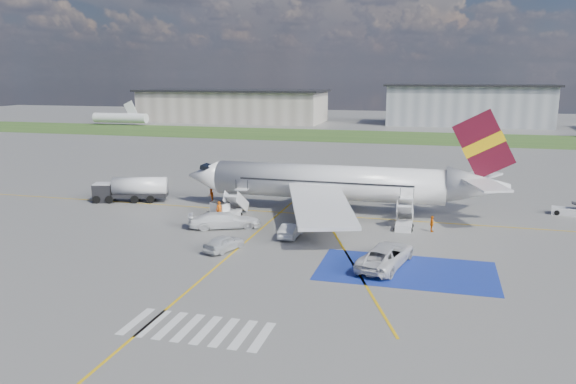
{
  "coord_description": "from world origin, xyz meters",
  "views": [
    {
      "loc": [
        11.95,
        -47.46,
        15.31
      ],
      "look_at": [
        -2.76,
        7.06,
        3.5
      ],
      "focal_mm": 35.0,
      "sensor_mm": 36.0,
      "label": 1
    }
  ],
  "objects_px": {
    "car_silver_a": "(224,243)",
    "van_white_a": "(386,252)",
    "van_white_b": "(225,218)",
    "car_silver_b": "(291,230)",
    "airliner": "(341,183)",
    "fuel_tanker": "(131,191)",
    "gpu_cart": "(220,210)",
    "belt_loader": "(575,212)"
  },
  "relations": [
    {
      "from": "fuel_tanker",
      "to": "gpu_cart",
      "type": "distance_m",
      "value": 13.99
    },
    {
      "from": "gpu_cart",
      "to": "belt_loader",
      "type": "xyz_separation_m",
      "value": [
        37.9,
        10.63,
        -0.38
      ]
    },
    {
      "from": "gpu_cart",
      "to": "car_silver_b",
      "type": "bearing_deg",
      "value": -7.23
    },
    {
      "from": "belt_loader",
      "to": "van_white_b",
      "type": "relative_size",
      "value": 0.94
    },
    {
      "from": "car_silver_a",
      "to": "car_silver_b",
      "type": "relative_size",
      "value": 0.98
    },
    {
      "from": "car_silver_b",
      "to": "van_white_a",
      "type": "relative_size",
      "value": 0.69
    },
    {
      "from": "car_silver_b",
      "to": "fuel_tanker",
      "type": "bearing_deg",
      "value": -21.91
    },
    {
      "from": "fuel_tanker",
      "to": "car_silver_a",
      "type": "xyz_separation_m",
      "value": [
        18.34,
        -15.6,
        -0.55
      ]
    },
    {
      "from": "van_white_b",
      "to": "car_silver_a",
      "type": "bearing_deg",
      "value": 177.2
    },
    {
      "from": "van_white_a",
      "to": "car_silver_a",
      "type": "bearing_deg",
      "value": 11.69
    },
    {
      "from": "van_white_b",
      "to": "fuel_tanker",
      "type": "bearing_deg",
      "value": 37.82
    },
    {
      "from": "airliner",
      "to": "car_silver_b",
      "type": "height_order",
      "value": "airliner"
    },
    {
      "from": "car_silver_a",
      "to": "van_white_b",
      "type": "xyz_separation_m",
      "value": [
        -2.73,
        7.15,
        0.35
      ]
    },
    {
      "from": "airliner",
      "to": "van_white_b",
      "type": "xyz_separation_m",
      "value": [
        -10.19,
        -9.73,
        -2.32
      ]
    },
    {
      "from": "airliner",
      "to": "gpu_cart",
      "type": "distance_m",
      "value": 13.84
    },
    {
      "from": "van_white_b",
      "to": "car_silver_b",
      "type": "bearing_deg",
      "value": -124.6
    },
    {
      "from": "car_silver_a",
      "to": "van_white_a",
      "type": "relative_size",
      "value": 0.68
    },
    {
      "from": "van_white_a",
      "to": "van_white_b",
      "type": "bearing_deg",
      "value": -10.9
    },
    {
      "from": "gpu_cart",
      "to": "van_white_a",
      "type": "bearing_deg",
      "value": -7.75
    },
    {
      "from": "airliner",
      "to": "van_white_a",
      "type": "relative_size",
      "value": 5.89
    },
    {
      "from": "airliner",
      "to": "fuel_tanker",
      "type": "distance_m",
      "value": 25.92
    },
    {
      "from": "fuel_tanker",
      "to": "van_white_b",
      "type": "distance_m",
      "value": 17.75
    },
    {
      "from": "car_silver_a",
      "to": "van_white_b",
      "type": "height_order",
      "value": "van_white_b"
    },
    {
      "from": "van_white_a",
      "to": "van_white_b",
      "type": "relative_size",
      "value": 1.15
    },
    {
      "from": "belt_loader",
      "to": "car_silver_b",
      "type": "relative_size",
      "value": 1.18
    },
    {
      "from": "belt_loader",
      "to": "van_white_b",
      "type": "xyz_separation_m",
      "value": [
        -35.64,
        -14.94,
        0.7
      ]
    },
    {
      "from": "fuel_tanker",
      "to": "gpu_cart",
      "type": "bearing_deg",
      "value": -33.99
    },
    {
      "from": "van_white_a",
      "to": "van_white_b",
      "type": "xyz_separation_m",
      "value": [
        -16.98,
        7.36,
        -0.1
      ]
    },
    {
      "from": "van_white_a",
      "to": "gpu_cart",
      "type": "bearing_deg",
      "value": -18.7
    },
    {
      "from": "van_white_a",
      "to": "van_white_b",
      "type": "distance_m",
      "value": 18.51
    },
    {
      "from": "belt_loader",
      "to": "airliner",
      "type": "bearing_deg",
      "value": -158.83
    },
    {
      "from": "car_silver_b",
      "to": "van_white_a",
      "type": "distance_m",
      "value": 11.3
    },
    {
      "from": "gpu_cart",
      "to": "car_silver_b",
      "type": "height_order",
      "value": "gpu_cart"
    },
    {
      "from": "fuel_tanker",
      "to": "car_silver_b",
      "type": "bearing_deg",
      "value": -39.96
    },
    {
      "from": "car_silver_b",
      "to": "van_white_a",
      "type": "height_order",
      "value": "van_white_a"
    },
    {
      "from": "car_silver_b",
      "to": "car_silver_a",
      "type": "bearing_deg",
      "value": 52.28
    },
    {
      "from": "belt_loader",
      "to": "van_white_a",
      "type": "bearing_deg",
      "value": -120.32
    },
    {
      "from": "belt_loader",
      "to": "car_silver_b",
      "type": "distance_m",
      "value": 32.65
    },
    {
      "from": "belt_loader",
      "to": "van_white_b",
      "type": "height_order",
      "value": "van_white_b"
    },
    {
      "from": "fuel_tanker",
      "to": "car_silver_b",
      "type": "distance_m",
      "value": 25.03
    },
    {
      "from": "belt_loader",
      "to": "van_white_b",
      "type": "bearing_deg",
      "value": -147.65
    },
    {
      "from": "airliner",
      "to": "car_silver_b",
      "type": "relative_size",
      "value": 8.49
    }
  ]
}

